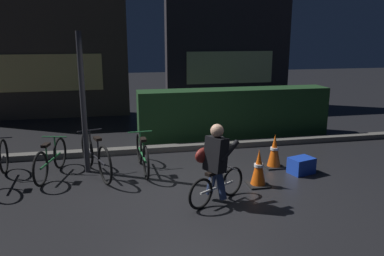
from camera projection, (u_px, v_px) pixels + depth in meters
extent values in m
plane|color=black|center=(188.00, 189.00, 6.42)|extent=(40.00, 40.00, 0.00)
cube|color=#56544F|center=(169.00, 148.00, 8.50)|extent=(12.00, 0.24, 0.12)
cube|color=#19381C|center=(234.00, 113.00, 9.58)|extent=(4.80, 0.70, 1.21)
cube|color=#42382D|center=(37.00, 37.00, 11.36)|extent=(5.27, 0.50, 4.87)
cube|color=#F2D172|center=(39.00, 73.00, 11.36)|extent=(3.69, 0.04, 1.10)
cube|color=#262328|center=(229.00, 36.00, 13.24)|extent=(4.40, 0.50, 4.91)
cube|color=#BFCC8C|center=(230.00, 67.00, 13.24)|extent=(3.08, 0.04, 1.10)
cylinder|color=#2D2D33|center=(83.00, 104.00, 6.92)|extent=(0.10, 0.10, 2.59)
torus|color=black|center=(4.00, 156.00, 7.07)|extent=(0.07, 0.66, 0.66)
torus|color=black|center=(60.00, 153.00, 7.35)|extent=(0.19, 0.60, 0.61)
torus|color=black|center=(41.00, 169.00, 6.48)|extent=(0.19, 0.60, 0.61)
cylinder|color=#236B38|center=(51.00, 161.00, 6.92)|extent=(0.25, 0.88, 0.04)
cylinder|color=#236B38|center=(47.00, 154.00, 6.72)|extent=(0.03, 0.03, 0.34)
cube|color=black|center=(46.00, 145.00, 6.68)|extent=(0.14, 0.22, 0.05)
cylinder|color=#236B38|center=(55.00, 147.00, 7.11)|extent=(0.03, 0.03, 0.38)
cylinder|color=#236B38|center=(54.00, 137.00, 7.07)|extent=(0.45, 0.13, 0.02)
torus|color=black|center=(87.00, 150.00, 7.42)|extent=(0.27, 0.67, 0.69)
torus|color=black|center=(105.00, 165.00, 6.56)|extent=(0.27, 0.67, 0.69)
cylinder|color=black|center=(96.00, 157.00, 6.99)|extent=(0.38, 0.99, 0.04)
cylinder|color=black|center=(98.00, 149.00, 6.79)|extent=(0.03, 0.03, 0.39)
cube|color=black|center=(97.00, 139.00, 6.74)|extent=(0.16, 0.22, 0.05)
cylinder|color=black|center=(90.00, 142.00, 7.17)|extent=(0.03, 0.03, 0.44)
cylinder|color=black|center=(89.00, 130.00, 7.12)|extent=(0.44, 0.18, 0.02)
torus|color=black|center=(139.00, 148.00, 7.65)|extent=(0.08, 0.62, 0.62)
torus|color=black|center=(146.00, 163.00, 6.79)|extent=(0.08, 0.62, 0.62)
cylinder|color=#236B38|center=(142.00, 155.00, 7.22)|extent=(0.09, 0.92, 0.04)
cylinder|color=#236B38|center=(143.00, 149.00, 7.03)|extent=(0.03, 0.03, 0.34)
cube|color=black|center=(143.00, 140.00, 6.99)|extent=(0.11, 0.21, 0.05)
cylinder|color=#236B38|center=(140.00, 141.00, 7.41)|extent=(0.03, 0.03, 0.39)
cylinder|color=#236B38|center=(140.00, 132.00, 7.37)|extent=(0.46, 0.05, 0.02)
cube|color=black|center=(258.00, 185.00, 6.57)|extent=(0.36, 0.36, 0.03)
cone|color=#EA560F|center=(259.00, 167.00, 6.49)|extent=(0.26, 0.26, 0.61)
cylinder|color=white|center=(259.00, 165.00, 6.48)|extent=(0.16, 0.16, 0.05)
cube|color=black|center=(274.00, 166.00, 7.47)|extent=(0.36, 0.36, 0.03)
cone|color=#EA560F|center=(274.00, 150.00, 7.39)|extent=(0.26, 0.26, 0.63)
cylinder|color=white|center=(275.00, 149.00, 7.38)|extent=(0.16, 0.16, 0.05)
cube|color=#193DB7|center=(301.00, 165.00, 7.11)|extent=(0.51, 0.43, 0.30)
torus|color=black|center=(232.00, 182.00, 6.10)|extent=(0.44, 0.29, 0.48)
torus|color=black|center=(201.00, 194.00, 5.63)|extent=(0.44, 0.29, 0.48)
cylinder|color=silver|center=(217.00, 187.00, 5.86)|extent=(0.62, 0.40, 0.04)
cylinder|color=silver|center=(212.00, 181.00, 5.75)|extent=(0.03, 0.03, 0.26)
cube|color=black|center=(212.00, 173.00, 5.72)|extent=(0.22, 0.19, 0.05)
cylinder|color=silver|center=(226.00, 175.00, 5.95)|extent=(0.03, 0.03, 0.30)
cylinder|color=silver|center=(226.00, 166.00, 5.92)|extent=(0.26, 0.41, 0.02)
cylinder|color=navy|center=(212.00, 182.00, 5.91)|extent=(0.20, 0.23, 0.42)
cylinder|color=navy|center=(221.00, 186.00, 5.76)|extent=(0.20, 0.23, 0.42)
cube|color=black|center=(216.00, 154.00, 5.70)|extent=(0.39, 0.41, 0.54)
sphere|color=tan|center=(217.00, 131.00, 5.63)|extent=(0.20, 0.20, 0.20)
cylinder|color=black|center=(216.00, 147.00, 5.88)|extent=(0.38, 0.27, 0.29)
cylinder|color=black|center=(229.00, 151.00, 5.69)|extent=(0.38, 0.27, 0.29)
ellipsoid|color=maroon|center=(204.00, 155.00, 5.82)|extent=(0.36, 0.30, 0.24)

